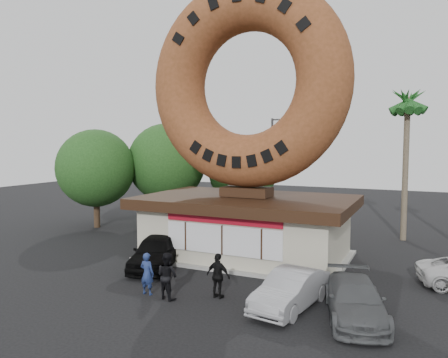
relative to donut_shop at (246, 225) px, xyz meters
name	(u,v)px	position (x,y,z in m)	size (l,w,h in m)	color
ground	(192,290)	(0.00, -5.98, -1.77)	(90.00, 90.00, 0.00)	black
donut_shop	(246,225)	(0.00, 0.00, 0.00)	(11.20, 7.20, 3.80)	#BAB49F
giant_donut	(247,83)	(0.00, 0.02, 7.51)	(10.96, 10.96, 2.79)	brown
tree_west	(167,163)	(-9.50, 7.02, 2.87)	(6.00, 6.00, 7.65)	#473321
tree_mid	(243,171)	(-4.00, 9.02, 2.25)	(5.20, 5.20, 6.63)	#473321
tree_far	(96,168)	(-13.00, 3.02, 2.56)	(5.60, 5.60, 7.14)	#473321
palm_near	(408,106)	(7.50, 8.02, 6.65)	(2.60, 2.60, 9.75)	#726651
street_lamp	(274,165)	(-1.86, 10.02, 2.72)	(2.11, 0.20, 8.00)	#59595E
person_left	(147,274)	(-1.44, -7.17, -0.90)	(0.63, 0.41, 1.73)	navy
person_center	(167,276)	(-0.44, -7.24, -0.84)	(0.90, 0.70, 1.86)	black
person_right	(218,276)	(1.37, -6.32, -0.86)	(1.06, 0.44, 1.80)	black
car_black	(156,252)	(-3.27, -3.83, -0.96)	(1.90, 4.72, 1.61)	black
car_silver	(291,290)	(4.28, -6.14, -1.06)	(1.49, 4.27, 1.41)	#9D9EA2
car_grey	(355,300)	(6.62, -6.12, -1.09)	(1.89, 4.66, 1.35)	#595C5E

